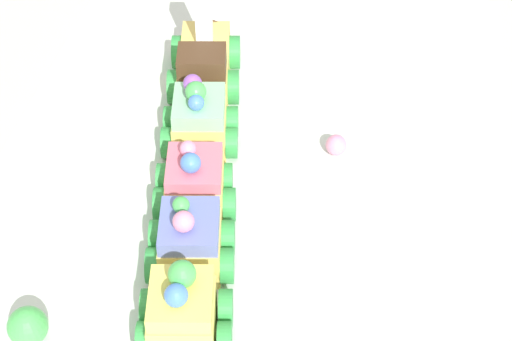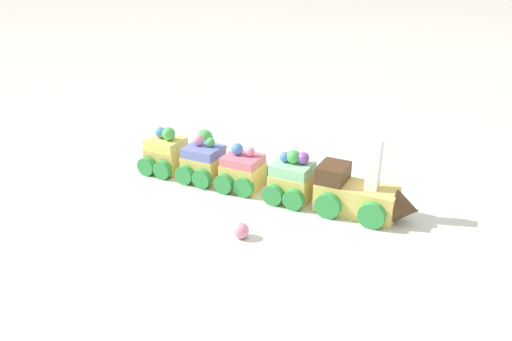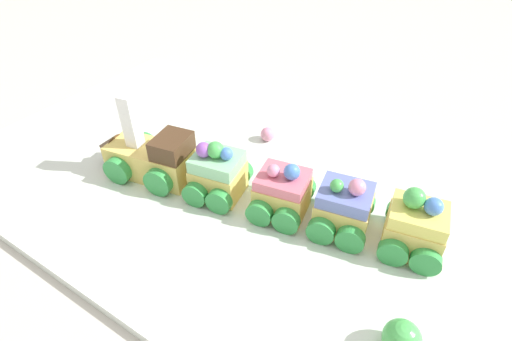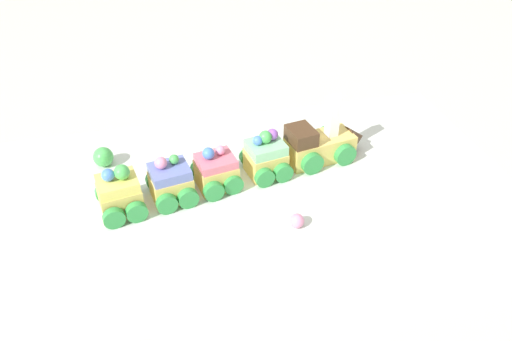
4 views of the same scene
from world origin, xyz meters
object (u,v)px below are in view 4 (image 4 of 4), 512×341
Objects in this scene: cake_train_locomotive at (324,144)px; cake_car_strawberry at (216,172)px; cake_car_lemon at (120,195)px; gumball_green at (103,157)px; gumball_pink at (297,221)px; cake_car_mint at (266,158)px; cake_car_blueberry at (171,183)px.

cake_car_strawberry is at bearing 179.96° from cake_train_locomotive.
cake_car_lemon is at bearing 179.96° from cake_train_locomotive.
gumball_green is (-0.34, 0.06, -0.01)m from cake_train_locomotive.
cake_car_strawberry is 0.15m from gumball_pink.
cake_car_mint is 0.13m from gumball_pink.
gumball_green is at bearing 151.95° from cake_car_mint.
cake_car_strawberry is (-0.18, -0.03, -0.00)m from cake_train_locomotive.
cake_car_strawberry is 4.02× the size of gumball_pink.
gumball_green is at bearing 140.76° from gumball_pink.
cake_car_blueberry is 0.19m from gumball_pink.
cake_car_strawberry is 0.19m from gumball_green.
cake_train_locomotive is at bearing -0.04° from cake_car_strawberry.
gumball_pink is at bearing -39.24° from gumball_green.
cake_car_mint is 0.25m from gumball_green.
gumball_pink is (0.23, -0.09, -0.02)m from cake_car_lemon.
cake_car_lemon reaches higher than cake_car_blueberry.
cake_car_blueberry is at bearing 179.96° from cake_train_locomotive.
cake_car_blueberry is 4.02× the size of gumball_pink.
cake_car_strawberry is 2.57× the size of gumball_green.
cake_train_locomotive is 1.75× the size of cake_car_blueberry.
cake_train_locomotive is at bearing -0.14° from cake_car_mint.
cake_car_mint is at bearing 94.62° from gumball_pink.
cake_train_locomotive reaches higher than cake_car_blueberry.
gumball_pink is (0.16, -0.10, -0.02)m from cake_car_blueberry.
cake_car_mint reaches higher than gumball_green.
cake_car_lemon is 0.12m from gumball_green.
cake_car_mint and cake_car_lemon have the same top height.
gumball_green is (-0.24, 0.08, -0.01)m from cake_car_mint.
cake_train_locomotive is at bearing -0.04° from cake_car_lemon.
cake_car_mint is 1.00× the size of cake_car_lemon.
cake_train_locomotive is 0.35m from gumball_green.
cake_train_locomotive reaches higher than cake_car_mint.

